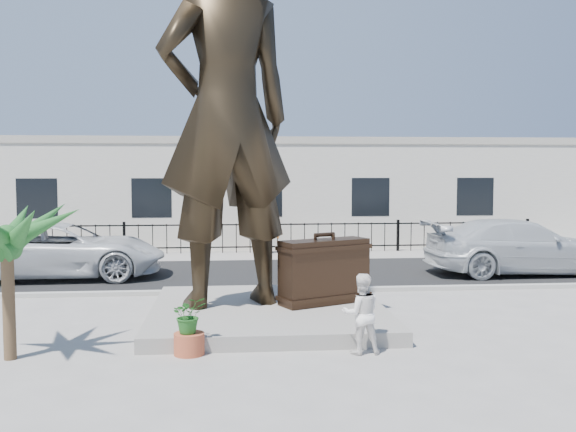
% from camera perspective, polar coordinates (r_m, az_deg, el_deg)
% --- Properties ---
extents(ground, '(100.00, 100.00, 0.00)m').
position_cam_1_polar(ground, '(13.29, 0.79, -10.59)').
color(ground, '#9E9991').
rests_on(ground, ground).
extents(street, '(40.00, 7.00, 0.01)m').
position_cam_1_polar(street, '(21.09, -1.48, -5.00)').
color(street, black).
rests_on(street, ground).
extents(curb, '(40.00, 0.25, 0.12)m').
position_cam_1_polar(curb, '(17.65, -0.74, -6.66)').
color(curb, '#A5A399').
rests_on(curb, ground).
extents(far_sidewalk, '(40.00, 2.50, 0.02)m').
position_cam_1_polar(far_sidewalk, '(25.04, -2.07, -3.52)').
color(far_sidewalk, '#9E9991').
rests_on(far_sidewalk, ground).
extents(plinth, '(5.20, 5.20, 0.30)m').
position_cam_1_polar(plinth, '(14.66, -1.79, -8.57)').
color(plinth, gray).
rests_on(plinth, ground).
extents(fence, '(22.00, 0.10, 1.20)m').
position_cam_1_polar(fence, '(25.76, -2.17, -1.97)').
color(fence, black).
rests_on(fence, ground).
extents(building, '(28.00, 7.00, 4.40)m').
position_cam_1_polar(building, '(29.83, -2.60, 1.96)').
color(building, silver).
rests_on(building, ground).
extents(statue, '(3.59, 2.88, 8.56)m').
position_cam_1_polar(statue, '(14.57, -5.50, 8.86)').
color(statue, black).
rests_on(statue, plinth).
extents(suitcase, '(2.18, 1.48, 1.47)m').
position_cam_1_polar(suitcase, '(14.81, 3.25, -4.94)').
color(suitcase, black).
rests_on(suitcase, plinth).
extents(tourist, '(0.73, 0.58, 1.49)m').
position_cam_1_polar(tourist, '(11.99, 6.53, -8.61)').
color(tourist, white).
rests_on(tourist, ground).
extents(car_white, '(6.27, 3.09, 1.71)m').
position_cam_1_polar(car_white, '(21.07, -19.34, -2.89)').
color(car_white, silver).
rests_on(car_white, street).
extents(car_silver, '(6.08, 2.54, 1.75)m').
position_cam_1_polar(car_silver, '(21.95, 19.91, -2.57)').
color(car_silver, silver).
rests_on(car_silver, street).
extents(worker, '(1.41, 1.01, 1.97)m').
position_cam_1_polar(worker, '(25.23, -2.23, -1.18)').
color(worker, orange).
rests_on(worker, far_sidewalk).
extents(palm_tree, '(1.80, 1.80, 3.20)m').
position_cam_1_polar(palm_tree, '(12.75, -23.44, -11.60)').
color(palm_tree, '#1E5420').
rests_on(palm_tree, ground).
extents(planter, '(0.56, 0.56, 0.40)m').
position_cam_1_polar(planter, '(12.10, -8.78, -11.17)').
color(planter, '#AE4C2E').
rests_on(planter, ground).
extents(shrub, '(0.74, 0.69, 0.68)m').
position_cam_1_polar(shrub, '(11.96, -8.81, -8.67)').
color(shrub, '#1F5B1D').
rests_on(shrub, planter).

